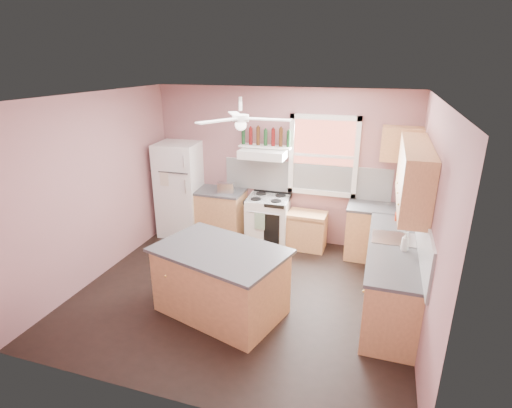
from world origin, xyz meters
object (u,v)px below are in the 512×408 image
(toaster, at_px, (226,188))
(cart, at_px, (307,230))
(refrigerator, at_px, (180,189))
(stove, at_px, (268,221))
(island, at_px, (221,282))

(toaster, xyz_separation_m, cart, (1.45, 0.09, -0.66))
(refrigerator, xyz_separation_m, cart, (2.38, 0.05, -0.54))
(stove, xyz_separation_m, island, (-0.00, -2.18, 0.00))
(toaster, xyz_separation_m, island, (0.76, -2.11, -0.56))
(toaster, distance_m, cart, 1.60)
(stove, bearing_deg, island, -95.16)
(stove, distance_m, island, 2.18)
(island, bearing_deg, refrigerator, 144.37)
(refrigerator, bearing_deg, toaster, -7.88)
(refrigerator, bearing_deg, stove, -4.11)
(toaster, bearing_deg, island, -82.76)
(refrigerator, height_order, cart, refrigerator)
(cart, bearing_deg, refrigerator, -177.58)
(cart, xyz_separation_m, island, (-0.69, -2.20, 0.10))
(refrigerator, bearing_deg, cart, -3.99)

